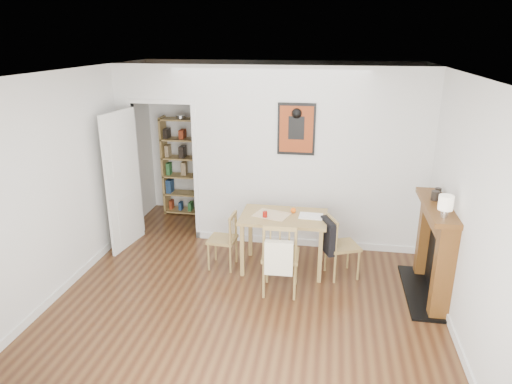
% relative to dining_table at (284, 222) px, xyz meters
% --- Properties ---
extents(ground, '(5.20, 5.20, 0.00)m').
position_rel_dining_table_xyz_m(ground, '(-0.33, -0.60, -0.67)').
color(ground, '#54351B').
rests_on(ground, ground).
extents(room_shell, '(5.20, 5.20, 5.20)m').
position_rel_dining_table_xyz_m(room_shell, '(-0.23, 0.74, 0.63)').
color(room_shell, silver).
rests_on(room_shell, ground).
extents(dining_table, '(1.11, 0.71, 0.76)m').
position_rel_dining_table_xyz_m(dining_table, '(0.00, 0.00, 0.00)').
color(dining_table, olive).
rests_on(dining_table, ground).
extents(chair_left, '(0.41, 0.41, 0.78)m').
position_rel_dining_table_xyz_m(chair_left, '(-0.81, -0.09, -0.28)').
color(chair_left, olive).
rests_on(chair_left, ground).
extents(chair_right, '(0.58, 0.54, 0.83)m').
position_rel_dining_table_xyz_m(chair_right, '(0.75, -0.08, -0.24)').
color(chair_right, olive).
rests_on(chair_right, ground).
extents(chair_front, '(0.49, 0.55, 0.94)m').
position_rel_dining_table_xyz_m(chair_front, '(0.03, -0.60, -0.19)').
color(chair_front, olive).
rests_on(chair_front, ground).
extents(bookshelf, '(0.71, 0.28, 1.69)m').
position_rel_dining_table_xyz_m(bookshelf, '(-1.92, 1.74, 0.17)').
color(bookshelf, olive).
rests_on(bookshelf, ground).
extents(fireplace, '(0.45, 1.25, 1.16)m').
position_rel_dining_table_xyz_m(fireplace, '(1.83, -0.35, -0.05)').
color(fireplace, brown).
rests_on(fireplace, ground).
extents(red_glass, '(0.06, 0.06, 0.08)m').
position_rel_dining_table_xyz_m(red_glass, '(-0.23, -0.10, 0.13)').
color(red_glass, maroon).
rests_on(red_glass, dining_table).
extents(orange_fruit, '(0.07, 0.07, 0.07)m').
position_rel_dining_table_xyz_m(orange_fruit, '(0.11, 0.12, 0.13)').
color(orange_fruit, '#FE620D').
rests_on(orange_fruit, dining_table).
extents(placemat, '(0.51, 0.44, 0.00)m').
position_rel_dining_table_xyz_m(placemat, '(-0.16, -0.00, 0.09)').
color(placemat, beige).
rests_on(placemat, dining_table).
extents(notebook, '(0.31, 0.23, 0.01)m').
position_rel_dining_table_xyz_m(notebook, '(0.35, 0.02, 0.10)').
color(notebook, white).
rests_on(notebook, dining_table).
extents(mantel_lamp, '(0.15, 0.15, 0.24)m').
position_rel_dining_table_xyz_m(mantel_lamp, '(1.77, -0.76, 0.64)').
color(mantel_lamp, silver).
rests_on(mantel_lamp, fireplace).
extents(ceramic_jar_a, '(0.09, 0.09, 0.11)m').
position_rel_dining_table_xyz_m(ceramic_jar_a, '(1.78, -0.23, 0.55)').
color(ceramic_jar_a, black).
rests_on(ceramic_jar_a, fireplace).
extents(ceramic_jar_b, '(0.07, 0.07, 0.09)m').
position_rel_dining_table_xyz_m(ceramic_jar_b, '(1.84, -0.04, 0.54)').
color(ceramic_jar_b, black).
rests_on(ceramic_jar_b, fireplace).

